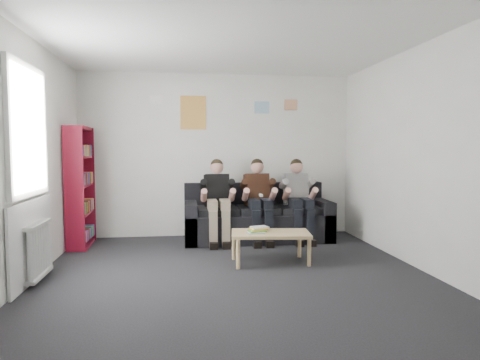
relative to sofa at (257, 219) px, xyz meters
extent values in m
plane|color=black|center=(-0.59, -2.06, -0.32)|extent=(5.00, 5.00, 0.00)
plane|color=white|center=(-0.59, -2.06, 2.38)|extent=(5.00, 5.00, 0.00)
plane|color=silver|center=(-0.59, 0.44, 1.03)|extent=(4.50, 0.00, 4.50)
plane|color=silver|center=(-0.59, -4.56, 1.03)|extent=(4.50, 0.00, 4.50)
plane|color=silver|center=(-2.84, -2.06, 1.03)|extent=(0.00, 5.00, 5.00)
plane|color=silver|center=(1.66, -2.06, 1.03)|extent=(0.00, 5.00, 5.00)
cube|color=black|center=(0.00, -0.04, -0.10)|extent=(2.30, 0.94, 0.44)
cube|color=black|center=(0.00, 0.32, 0.34)|extent=(2.30, 0.21, 0.45)
cube|color=black|center=(-1.06, -0.04, -0.01)|extent=(0.19, 0.94, 0.63)
cube|color=black|center=(1.06, -0.04, -0.01)|extent=(0.19, 0.94, 0.63)
cube|color=black|center=(0.00, -0.13, 0.17)|extent=(1.93, 0.65, 0.10)
cube|color=maroon|center=(-2.69, -0.13, 0.57)|extent=(0.27, 0.80, 1.78)
cube|color=#D4B47A|center=(-0.07, -1.44, 0.06)|extent=(0.99, 0.54, 0.04)
cylinder|color=#D4B47A|center=(-0.52, -1.67, -0.14)|extent=(0.05, 0.05, 0.36)
cylinder|color=#D4B47A|center=(0.37, -1.67, -0.14)|extent=(0.05, 0.05, 0.36)
cylinder|color=#D4B47A|center=(-0.52, -1.22, -0.14)|extent=(0.05, 0.05, 0.36)
cylinder|color=#D4B47A|center=(0.37, -1.22, -0.14)|extent=(0.05, 0.05, 0.36)
cube|color=silver|center=(-0.27, -1.49, 0.08)|extent=(0.21, 0.15, 0.02)
cube|color=#5EAD3E|center=(-0.25, -1.46, 0.10)|extent=(0.21, 0.15, 0.02)
cube|color=yellow|center=(-0.23, -1.43, 0.12)|extent=(0.21, 0.15, 0.02)
cube|color=silver|center=(-0.20, -1.39, 0.13)|extent=(0.21, 0.15, 0.02)
cube|color=black|center=(-0.64, 0.00, 0.48)|extent=(0.38, 0.28, 0.53)
sphere|color=tan|center=(-0.64, -0.04, 0.84)|extent=(0.21, 0.21, 0.21)
sphere|color=black|center=(-0.64, -0.02, 0.88)|extent=(0.20, 0.20, 0.20)
cube|color=gray|center=(-0.64, -0.28, 0.29)|extent=(0.34, 0.43, 0.14)
cube|color=gray|center=(-0.64, -0.49, -0.05)|extent=(0.32, 0.13, 0.54)
cube|color=black|center=(-0.64, -0.55, -0.27)|extent=(0.32, 0.24, 0.09)
cube|color=#4A2918|center=(0.00, 0.00, 0.48)|extent=(0.38, 0.28, 0.53)
sphere|color=tan|center=(0.00, -0.04, 0.85)|extent=(0.21, 0.21, 0.21)
sphere|color=black|center=(0.00, -0.02, 0.88)|extent=(0.20, 0.20, 0.20)
cube|color=black|center=(0.00, -0.28, 0.29)|extent=(0.34, 0.43, 0.14)
cube|color=black|center=(0.00, -0.49, -0.05)|extent=(0.32, 0.13, 0.54)
cube|color=black|center=(0.00, -0.55, -0.27)|extent=(0.32, 0.25, 0.09)
cube|color=white|center=(0.00, -0.38, 0.43)|extent=(0.04, 0.13, 0.04)
cube|color=silver|center=(0.64, 0.00, 0.48)|extent=(0.37, 0.27, 0.53)
sphere|color=tan|center=(0.64, -0.04, 0.84)|extent=(0.21, 0.21, 0.21)
sphere|color=black|center=(0.64, -0.02, 0.87)|extent=(0.20, 0.20, 0.20)
cube|color=black|center=(0.64, -0.28, 0.29)|extent=(0.34, 0.43, 0.14)
cube|color=black|center=(0.64, -0.49, -0.05)|extent=(0.32, 0.13, 0.54)
cube|color=black|center=(0.64, -0.54, -0.27)|extent=(0.32, 0.24, 0.09)
cylinder|color=silver|center=(-2.74, -2.14, 0.03)|extent=(0.06, 0.06, 0.60)
cylinder|color=silver|center=(-2.74, -2.06, 0.03)|extent=(0.06, 0.06, 0.60)
cylinder|color=silver|center=(-2.74, -1.98, 0.03)|extent=(0.06, 0.06, 0.60)
cylinder|color=silver|center=(-2.74, -1.90, 0.03)|extent=(0.06, 0.06, 0.60)
cylinder|color=silver|center=(-2.74, -1.82, 0.03)|extent=(0.06, 0.06, 0.60)
cylinder|color=silver|center=(-2.74, -1.74, 0.03)|extent=(0.06, 0.06, 0.60)
cylinder|color=silver|center=(-2.74, -1.66, 0.03)|extent=(0.06, 0.06, 0.60)
cylinder|color=silver|center=(-2.74, -1.58, 0.03)|extent=(0.06, 0.06, 0.60)
cube|color=silver|center=(-2.74, -1.86, -0.25)|extent=(0.10, 0.64, 0.04)
cube|color=silver|center=(-2.74, -1.86, 0.31)|extent=(0.10, 0.64, 0.04)
cube|color=white|center=(-2.82, -1.86, 1.33)|extent=(0.02, 1.00, 1.30)
cube|color=white|center=(-2.81, -1.86, 2.01)|extent=(0.05, 1.12, 0.06)
cube|color=white|center=(-2.81, -1.86, 0.65)|extent=(0.05, 1.12, 0.06)
cube|color=white|center=(-2.81, -1.86, 0.13)|extent=(0.03, 1.30, 0.90)
cube|color=gold|center=(-0.99, 0.42, 1.73)|extent=(0.42, 0.01, 0.55)
cube|color=#3881C0|center=(0.16, 0.42, 1.83)|extent=(0.25, 0.01, 0.20)
cube|color=#CF408C|center=(0.66, 0.42, 1.88)|extent=(0.22, 0.01, 0.18)
cube|color=white|center=(-1.59, 0.42, 1.93)|extent=(0.20, 0.01, 0.14)
camera|label=1|loc=(-1.17, -6.72, 1.13)|focal=32.00mm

